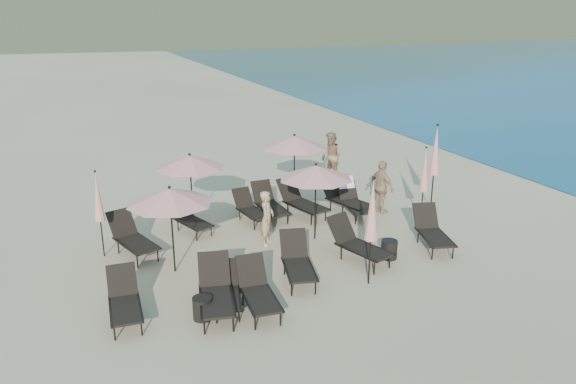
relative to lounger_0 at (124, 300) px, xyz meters
name	(u,v)px	position (x,y,z in m)	size (l,w,h in m)	color
ground	(352,275)	(5.37, -0.12, -0.45)	(800.00, 800.00, 0.00)	#D6BA8C
lounger_0	(124,300)	(0.00, 0.00, 0.00)	(0.74, 1.69, 0.95)	black
lounger_1	(227,290)	(2.13, -0.34, -0.05)	(0.97, 1.58, 0.85)	black
lounger_2	(258,290)	(2.70, -0.71, 0.01)	(0.80, 1.76, 0.98)	black
lounger_3	(297,261)	(4.06, 0.24, 0.03)	(1.07, 1.86, 1.01)	black
lounger_4	(357,242)	(5.90, 0.59, 0.05)	(1.19, 1.95, 1.05)	black
lounger_5	(432,230)	(8.20, 0.55, 0.03)	(1.13, 1.88, 1.01)	black
lounger_6	(132,237)	(0.63, 3.25, 0.04)	(1.18, 1.93, 1.04)	black
lounger_7	(189,218)	(2.39, 4.21, -0.02)	(1.08, 1.68, 0.90)	black
lounger_8	(250,208)	(4.29, 4.30, -0.03)	(0.79, 1.61, 0.89)	black
lounger_9	(300,200)	(5.90, 4.15, 0.05)	(1.15, 1.95, 1.06)	black
lounger_10	(353,199)	(7.46, 3.62, 0.06)	(0.78, 1.74, 1.05)	black
lounger_11	(341,194)	(7.27, 4.02, 0.12)	(1.20, 2.00, 1.18)	black
lounger_12	(269,203)	(4.95, 4.40, 0.02)	(0.69, 1.73, 0.99)	black
lounger_13	(216,290)	(1.84, -0.46, 0.05)	(1.09, 1.95, 1.06)	black
umbrella_open_0	(170,196)	(1.43, 1.79, 1.53)	(2.07, 2.07, 2.23)	black
umbrella_open_1	(316,172)	(5.51, 2.28, 1.52)	(2.06, 2.06, 2.22)	black
umbrella_open_2	(190,162)	(2.62, 4.73, 1.51)	(2.05, 2.05, 2.21)	black
umbrella_open_3	(294,142)	(6.24, 5.42, 1.61)	(2.16, 2.16, 2.32)	black
umbrella_closed_0	(372,210)	(5.51, -0.65, 1.40)	(0.31, 0.31, 2.66)	black
umbrella_closed_1	(436,151)	(9.96, 2.93, 1.52)	(0.33, 0.33, 2.82)	black
umbrella_closed_2	(98,197)	(-0.09, 3.41, 1.19)	(0.28, 0.28, 2.36)	black
umbrella_closed_3	(425,170)	(8.98, 2.10, 1.22)	(0.28, 0.28, 2.39)	black
side_table_0	(203,308)	(1.49, -0.64, -0.20)	(0.42, 0.42, 0.49)	black
side_table_1	(389,249)	(6.73, 0.36, -0.20)	(0.43, 0.43, 0.49)	black
beachgoer_a	(267,218)	(4.14, 2.46, 0.32)	(0.56, 0.37, 1.53)	tan
beachgoer_b	(331,156)	(8.52, 7.15, 0.46)	(0.88, 0.69, 1.81)	#9B6F50
beachgoer_c	(382,187)	(8.34, 3.36, 0.41)	(1.00, 0.42, 1.70)	tan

